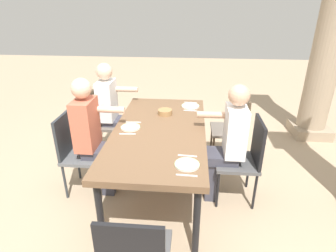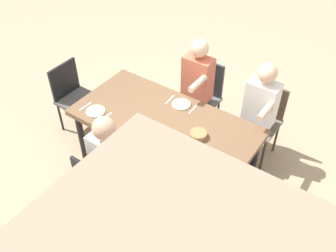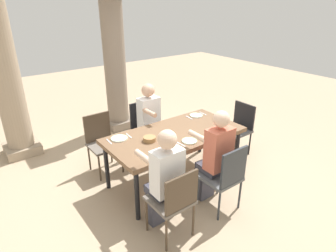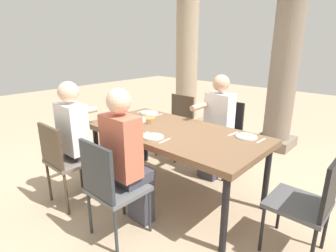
{
  "view_description": "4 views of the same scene",
  "coord_description": "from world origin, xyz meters",
  "views": [
    {
      "loc": [
        2.66,
        0.33,
        2.03
      ],
      "look_at": [
        -0.04,
        0.09,
        0.79
      ],
      "focal_mm": 29.66,
      "sensor_mm": 36.0,
      "label": 1
    },
    {
      "loc": [
        -1.74,
        2.43,
        3.36
      ],
      "look_at": [
        -0.09,
        0.07,
        0.79
      ],
      "focal_mm": 40.63,
      "sensor_mm": 36.0,
      "label": 2
    },
    {
      "loc": [
        -2.29,
        -2.88,
        2.52
      ],
      "look_at": [
        -0.11,
        0.02,
        0.9
      ],
      "focal_mm": 30.84,
      "sensor_mm": 36.0,
      "label": 3
    },
    {
      "loc": [
        1.8,
        -2.08,
        1.68
      ],
      "look_at": [
        -0.1,
        0.02,
        0.79
      ],
      "focal_mm": 28.76,
      "sensor_mm": 36.0,
      "label": 4
    }
  ],
  "objects": [
    {
      "name": "chair_mid_north",
      "position": [
        0.08,
        0.91,
        0.53
      ],
      "size": [
        0.44,
        0.44,
        0.94
      ],
      "color": "#4F4F50",
      "rests_on": "ground"
    },
    {
      "name": "diner_woman_green",
      "position": [
        -0.72,
        -0.72,
        0.7
      ],
      "size": [
        0.35,
        0.49,
        1.31
      ],
      "color": "#3F3F4C",
      "rests_on": "ground"
    },
    {
      "name": "dining_table",
      "position": [
        0.0,
        0.0,
        0.71
      ],
      "size": [
        1.95,
        0.97,
        0.77
      ],
      "color": "brown",
      "rests_on": "ground"
    },
    {
      "name": "chair_west_north",
      "position": [
        -0.72,
        0.91,
        0.52
      ],
      "size": [
        0.44,
        0.44,
        0.91
      ],
      "color": "#6A6158",
      "rests_on": "ground"
    },
    {
      "name": "spoon_2",
      "position": [
        0.83,
        0.31,
        0.77
      ],
      "size": [
        0.02,
        0.17,
        0.01
      ],
      "primitive_type": "cube",
      "rotation": [
        0.0,
        0.0,
        -0.04
      ],
      "color": "silver",
      "rests_on": "dining_table"
    },
    {
      "name": "stone_column_centre",
      "position": [
        0.28,
        2.28,
        1.35
      ],
      "size": [
        0.55,
        0.55,
        2.75
      ],
      "color": "gray",
      "rests_on": "ground"
    },
    {
      "name": "ground_plane",
      "position": [
        0.0,
        0.0,
        0.0
      ],
      "size": [
        16.0,
        16.0,
        0.0
      ],
      "primitive_type": "plane",
      "color": "tan"
    },
    {
      "name": "bread_basket",
      "position": [
        -0.42,
        0.02,
        0.8
      ],
      "size": [
        0.17,
        0.17,
        0.06
      ],
      "primitive_type": "cylinder",
      "color": "#9E7547",
      "rests_on": "dining_table"
    },
    {
      "name": "chair_west_south",
      "position": [
        -0.72,
        -0.9,
        0.53
      ],
      "size": [
        0.44,
        0.44,
        0.9
      ],
      "color": "#6A6158",
      "rests_on": "ground"
    },
    {
      "name": "stone_column_near",
      "position": [
        -1.64,
        2.28,
        1.42
      ],
      "size": [
        0.56,
        0.56,
        2.89
      ],
      "color": "tan",
      "rests_on": "ground"
    },
    {
      "name": "fork_1",
      "position": [
        -0.15,
        -0.31,
        0.77
      ],
      "size": [
        0.03,
        0.17,
        0.01
      ],
      "primitive_type": "cube",
      "rotation": [
        0.0,
        0.0,
        0.06
      ],
      "color": "silver",
      "rests_on": "dining_table"
    },
    {
      "name": "plate_1",
      "position": [
        0.0,
        -0.31,
        0.78
      ],
      "size": [
        0.21,
        0.21,
        0.02
      ],
      "color": "white",
      "rests_on": "dining_table"
    },
    {
      "name": "spoon_0",
      "position": [
        -0.56,
        0.32,
        0.77
      ],
      "size": [
        0.03,
        0.17,
        0.01
      ],
      "primitive_type": "cube",
      "rotation": [
        0.0,
        0.0,
        -0.08
      ],
      "color": "silver",
      "rests_on": "dining_table"
    },
    {
      "name": "chair_mid_south",
      "position": [
        0.08,
        -0.91,
        0.52
      ],
      "size": [
        0.44,
        0.44,
        0.92
      ],
      "color": "#5B5E61",
      "rests_on": "ground"
    },
    {
      "name": "fork_0",
      "position": [
        -0.86,
        0.32,
        0.77
      ],
      "size": [
        0.03,
        0.17,
        0.01
      ],
      "primitive_type": "cube",
      "rotation": [
        0.0,
        0.0,
        -0.06
      ],
      "color": "silver",
      "rests_on": "dining_table"
    },
    {
      "name": "diner_guest_third",
      "position": [
        0.07,
        -0.71,
        0.71
      ],
      "size": [
        0.35,
        0.49,
        1.33
      ],
      "color": "#3F3F4C",
      "rests_on": "ground"
    },
    {
      "name": "plate_2",
      "position": [
        0.68,
        0.31,
        0.78
      ],
      "size": [
        0.21,
        0.21,
        0.02
      ],
      "color": "white",
      "rests_on": "dining_table"
    },
    {
      "name": "spoon_1",
      "position": [
        0.15,
        -0.31,
        0.77
      ],
      "size": [
        0.03,
        0.17,
        0.01
      ],
      "primitive_type": "cube",
      "rotation": [
        0.0,
        0.0,
        0.08
      ],
      "color": "silver",
      "rests_on": "dining_table"
    },
    {
      "name": "chair_head_east",
      "position": [
        1.4,
        0.0,
        0.51
      ],
      "size": [
        0.44,
        0.44,
        0.89
      ],
      "color": "#4F4F50",
      "rests_on": "ground"
    },
    {
      "name": "diner_man_white",
      "position": [
        0.07,
        0.72,
        0.7
      ],
      "size": [
        0.35,
        0.49,
        1.3
      ],
      "color": "#3F3F4C",
      "rests_on": "ground"
    },
    {
      "name": "plate_0",
      "position": [
        -0.71,
        0.32,
        0.78
      ],
      "size": [
        0.23,
        0.23,
        0.02
      ],
      "color": "white",
      "rests_on": "dining_table"
    },
    {
      "name": "fork_2",
      "position": [
        0.53,
        0.31,
        0.77
      ],
      "size": [
        0.03,
        0.17,
        0.01
      ],
      "primitive_type": "cube",
      "rotation": [
        0.0,
        0.0,
        -0.06
      ],
      "color": "silver",
      "rests_on": "dining_table"
    }
  ]
}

